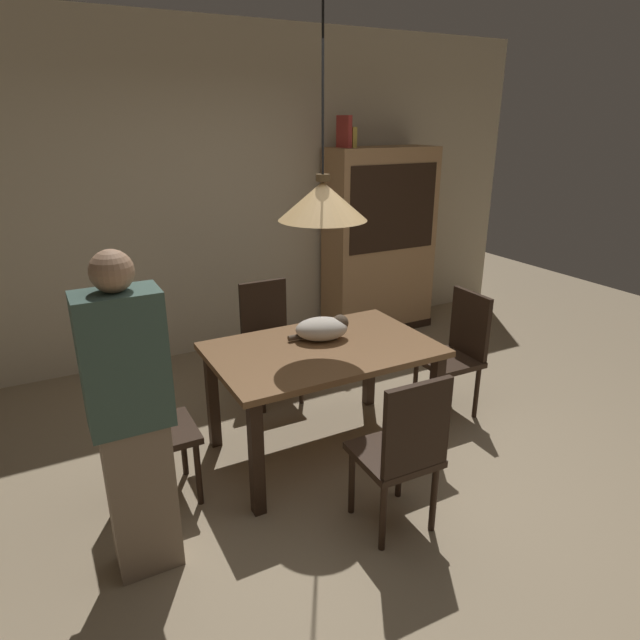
% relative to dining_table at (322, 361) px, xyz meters
% --- Properties ---
extents(ground, '(10.00, 10.00, 0.00)m').
position_rel_dining_table_xyz_m(ground, '(0.15, -0.57, -0.65)').
color(ground, '#998466').
extents(back_wall, '(6.40, 0.10, 2.90)m').
position_rel_dining_table_xyz_m(back_wall, '(0.15, 2.08, 0.80)').
color(back_wall, beige).
rests_on(back_wall, ground).
extents(dining_table, '(1.40, 0.90, 0.75)m').
position_rel_dining_table_xyz_m(dining_table, '(0.00, 0.00, 0.00)').
color(dining_table, brown).
rests_on(dining_table, ground).
extents(chair_right_side, '(0.41, 0.41, 0.93)m').
position_rel_dining_table_xyz_m(chair_right_side, '(1.13, -0.00, -0.14)').
color(chair_right_side, black).
rests_on(chair_right_side, ground).
extents(chair_far_back, '(0.40, 0.40, 0.93)m').
position_rel_dining_table_xyz_m(chair_far_back, '(0.00, 0.88, -0.14)').
color(chair_far_back, black).
rests_on(chair_far_back, ground).
extents(chair_left_side, '(0.40, 0.40, 0.93)m').
position_rel_dining_table_xyz_m(chair_left_side, '(-1.13, -0.00, -0.14)').
color(chair_left_side, black).
rests_on(chair_left_side, ground).
extents(chair_near_front, '(0.41, 0.41, 0.93)m').
position_rel_dining_table_xyz_m(chair_near_front, '(-0.00, -0.88, -0.14)').
color(chair_near_front, black).
rests_on(chair_near_front, ground).
extents(cat_sleeping, '(0.40, 0.31, 0.16)m').
position_rel_dining_table_xyz_m(cat_sleeping, '(0.06, 0.11, 0.18)').
color(cat_sleeping, beige).
rests_on(cat_sleeping, dining_table).
extents(pendant_lamp, '(0.52, 0.52, 1.30)m').
position_rel_dining_table_xyz_m(pendant_lamp, '(0.00, 0.00, 1.01)').
color(pendant_lamp, '#E5B775').
extents(hutch_bookcase, '(1.12, 0.45, 1.85)m').
position_rel_dining_table_xyz_m(hutch_bookcase, '(1.59, 1.75, 0.24)').
color(hutch_bookcase, tan).
rests_on(hutch_bookcase, ground).
extents(book_red_tall, '(0.04, 0.22, 0.28)m').
position_rel_dining_table_xyz_m(book_red_tall, '(1.16, 1.75, 1.34)').
color(book_red_tall, '#B73833').
rests_on(book_red_tall, hutch_bookcase).
extents(book_yellow_short, '(0.04, 0.20, 0.18)m').
position_rel_dining_table_xyz_m(book_yellow_short, '(1.22, 1.75, 1.29)').
color(book_yellow_short, gold).
rests_on(book_yellow_short, hutch_bookcase).
extents(person_standing, '(0.36, 0.22, 1.61)m').
position_rel_dining_table_xyz_m(person_standing, '(-1.24, -0.48, 0.16)').
color(person_standing, '#84705B').
rests_on(person_standing, ground).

